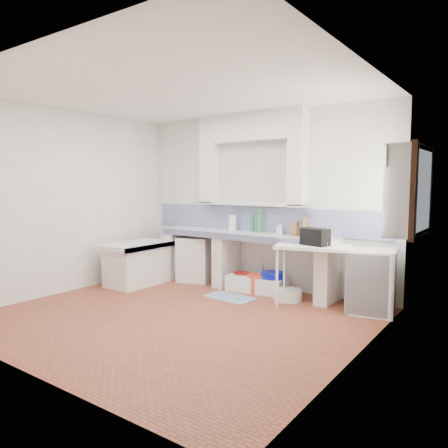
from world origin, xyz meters
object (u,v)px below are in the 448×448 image
Objects in this scene: stove at (196,259)px; fridge at (373,282)px; sink at (257,284)px; side_table at (313,275)px.

stove is 0.92× the size of fridge.
side_table is at bearing -20.58° from sink.
sink is 0.89× the size of side_table.
stove is at bearing 172.49° from sink.
sink is at bearing 151.87° from side_table.
fridge reaches higher than side_table.
sink is (1.25, -0.00, -0.27)m from stove.
stove reaches higher than sink.
sink is 1.84m from fridge.
fridge reaches higher than sink.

